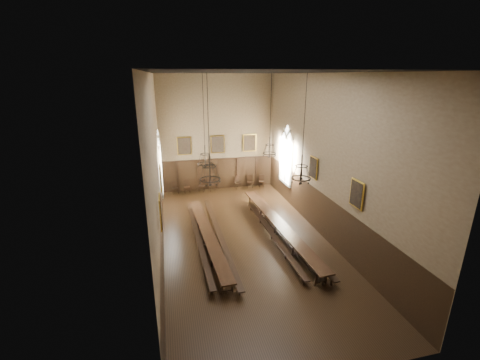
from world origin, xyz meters
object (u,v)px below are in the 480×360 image
object	(u,v)px
chair_0	(175,190)
chandelier_back_left	(205,158)
table_left	(208,239)
bench_right_inner	(271,235)
chair_1	(187,189)
chandelier_front_right	(301,172)
bench_left_inner	(219,236)
chandelier_back_right	(270,148)
table_right	(279,229)
chair_5	(238,185)
chair_3	(212,187)
bench_right_outer	(287,232)
chair_2	(202,188)
bench_left_outer	(198,239)
chair_7	(261,183)
chandelier_front_left	(210,173)
chair_6	(250,184)

from	to	relation	value
chair_0	chandelier_back_left	distance (m)	7.88
table_left	bench_right_inner	bearing A→B (deg)	-2.76
chair_1	chandelier_front_right	world-z (taller)	chandelier_front_right
bench_left_inner	chandelier_front_right	xyz separation A→B (m)	(3.46, -2.73, 4.32)
chandelier_back_right	bench_left_inner	bearing A→B (deg)	-145.94
table_right	table_left	bearing A→B (deg)	-178.03
table_right	chair_5	world-z (taller)	chair_5
table_right	chair_3	size ratio (longest dim) A/B	11.11
bench_right_outer	table_right	bearing A→B (deg)	156.95
bench_left_inner	chandelier_front_right	size ratio (longest dim) A/B	2.15
table_left	bench_right_outer	size ratio (longest dim) A/B	0.91
bench_right_inner	chair_2	bearing A→B (deg)	108.33
chair_0	chandelier_front_right	xyz separation A→B (m)	(5.53, -11.05, 4.33)
chair_3	chandelier_front_right	xyz separation A→B (m)	(2.65, -11.03, 4.33)
bench_left_outer	bench_left_inner	size ratio (longest dim) A/B	0.93
table_right	chair_7	world-z (taller)	chair_7
table_right	chair_2	distance (m)	9.13
table_right	bench_left_outer	bearing A→B (deg)	178.23
table_left	chair_7	world-z (taller)	chair_7
bench_right_outer	chair_7	world-z (taller)	chair_7
chandelier_back_right	table_left	bearing A→B (deg)	-147.41
chair_5	chandelier_front_left	size ratio (longest dim) A/B	0.22
table_right	chair_5	size ratio (longest dim) A/B	10.27
table_left	chair_5	xyz separation A→B (m)	(3.65, 8.63, -0.05)
table_right	bench_right_outer	bearing A→B (deg)	-23.05
bench_left_inner	bench_right_outer	bearing A→B (deg)	-5.00
bench_right_inner	chandelier_back_right	size ratio (longest dim) A/B	1.91
table_right	bench_left_outer	xyz separation A→B (m)	(-4.63, 0.14, -0.14)
bench_right_inner	bench_right_outer	bearing A→B (deg)	8.00
chair_3	chandelier_back_left	world-z (taller)	chandelier_back_left
bench_right_outer	chandelier_back_right	size ratio (longest dim) A/B	2.13
bench_left_outer	chair_0	xyz separation A→B (m)	(-0.89, 8.33, 0.01)
bench_left_outer	chair_6	size ratio (longest dim) A/B	9.31
chandelier_front_right	chair_1	bearing A→B (deg)	112.65
bench_left_outer	bench_right_inner	world-z (taller)	bench_left_outer
bench_left_inner	chair_7	size ratio (longest dim) A/B	10.39
chair_3	chandelier_front_left	size ratio (longest dim) A/B	0.21
chair_1	chair_7	world-z (taller)	chair_1
bench_left_outer	chair_5	distance (m)	9.32
chair_0	chandelier_back_right	xyz separation A→B (m)	(5.71, -5.86, 4.33)
bench_left_inner	chair_0	size ratio (longest dim) A/B	10.95
chandelier_front_left	chandelier_front_right	distance (m)	4.23
bench_left_inner	chair_7	distance (m)	9.70
chandelier_front_left	table_left	bearing A→B (deg)	87.76
bench_right_inner	chair_3	bearing A→B (deg)	103.51
bench_right_outer	bench_left_inner	bearing A→B (deg)	175.00
chair_1	chair_7	distance (m)	6.15
chair_7	chandelier_back_left	world-z (taller)	chandelier_back_left
chair_2	chair_6	size ratio (longest dim) A/B	0.96
chair_5	chair_0	bearing A→B (deg)	173.10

